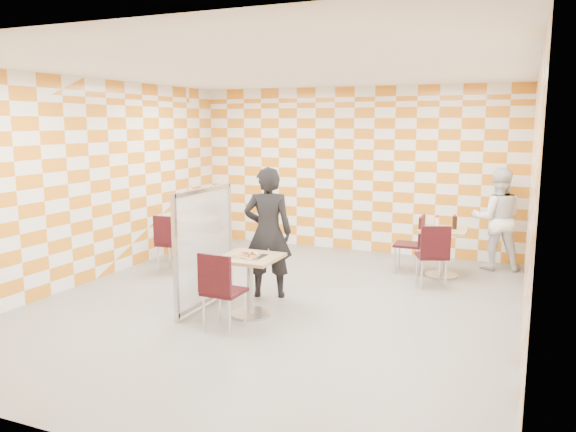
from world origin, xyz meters
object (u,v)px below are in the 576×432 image
(partition, at_px, (204,247))
(sport_bottle, at_px, (437,222))
(second_table, at_px, (443,244))
(man_dark, at_px, (268,232))
(empty_table, at_px, (194,232))
(main_table, at_px, (250,275))
(chair_empty_near, at_px, (170,239))
(chair_second_front, at_px, (433,251))
(man_white, at_px, (497,219))
(chair_second_side, at_px, (414,239))
(chair_empty_far, at_px, (211,224))
(soda_bottle, at_px, (455,222))
(chair_main_front, at_px, (220,286))

(partition, height_order, sport_bottle, partition)
(second_table, relative_size, sport_bottle, 3.75)
(partition, xyz_separation_m, man_dark, (0.56, 0.72, 0.10))
(second_table, xyz_separation_m, empty_table, (-4.04, -0.68, 0.00))
(main_table, distance_m, chair_empty_near, 2.45)
(chair_second_front, xyz_separation_m, man_white, (0.77, 1.49, 0.28))
(main_table, height_order, chair_second_side, chair_second_side)
(main_table, height_order, empty_table, same)
(empty_table, bearing_deg, chair_empty_near, -86.67)
(second_table, bearing_deg, main_table, -124.85)
(partition, relative_size, man_white, 0.94)
(man_dark, bearing_deg, chair_empty_far, -63.86)
(empty_table, height_order, chair_empty_far, chair_empty_far)
(chair_empty_near, bearing_deg, partition, -41.24)
(chair_second_front, height_order, man_dark, man_dark)
(chair_second_side, height_order, sport_bottle, sport_bottle)
(second_table, relative_size, man_white, 0.45)
(second_table, height_order, chair_second_front, chair_second_front)
(empty_table, bearing_deg, chair_empty_far, 92.81)
(empty_table, distance_m, soda_bottle, 4.28)
(second_table, relative_size, partition, 0.48)
(sport_bottle, bearing_deg, partition, -132.27)
(man_dark, relative_size, man_white, 1.08)
(man_dark, bearing_deg, chair_empty_near, -35.14)
(empty_table, height_order, chair_second_side, chair_second_side)
(empty_table, xyz_separation_m, sport_bottle, (3.94, 0.73, 0.33))
(chair_second_front, bearing_deg, man_dark, -147.63)
(empty_table, xyz_separation_m, chair_main_front, (2.07, -2.73, 0.04))
(empty_table, height_order, chair_main_front, chair_main_front)
(chair_second_side, xyz_separation_m, sport_bottle, (0.33, 0.04, 0.29))
(chair_empty_far, bearing_deg, man_white, 10.30)
(man_dark, height_order, sport_bottle, man_dark)
(main_table, distance_m, soda_bottle, 3.51)
(second_table, distance_m, empty_table, 4.10)
(second_table, relative_size, chair_empty_far, 0.81)
(second_table, height_order, chair_second_side, chair_second_side)
(chair_second_side, distance_m, chair_empty_near, 3.86)
(chair_second_side, relative_size, man_dark, 0.52)
(empty_table, height_order, partition, partition)
(man_dark, bearing_deg, main_table, 78.10)
(chair_empty_near, bearing_deg, chair_second_side, 22.70)
(chair_main_front, height_order, soda_bottle, soda_bottle)
(main_table, relative_size, soda_bottle, 3.26)
(second_table, relative_size, chair_second_front, 0.81)
(chair_empty_near, bearing_deg, sport_bottle, 21.41)
(second_table, bearing_deg, man_white, 47.61)
(partition, xyz_separation_m, soda_bottle, (2.76, 2.73, 0.06))
(second_table, relative_size, chair_second_side, 0.81)
(sport_bottle, bearing_deg, chair_empty_far, -178.11)
(second_table, relative_size, chair_main_front, 0.81)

